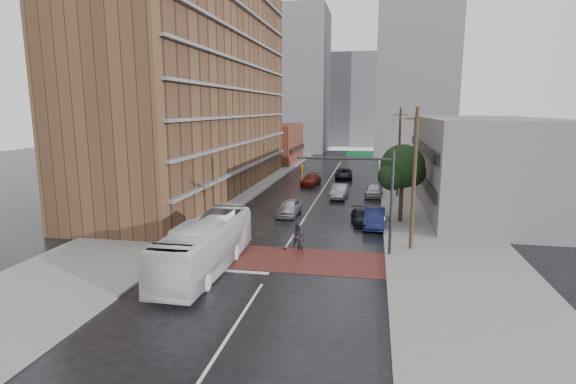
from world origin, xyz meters
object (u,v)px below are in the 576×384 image
at_px(car_parked_far, 374,190).
at_px(suv_travel, 344,174).
at_px(car_parked_mid, 362,217).
at_px(transit_bus, 205,246).
at_px(pedestrian_a, 301,243).
at_px(car_parked_near, 374,218).
at_px(pedestrian_b, 298,236).
at_px(car_travel_b, 339,191).
at_px(car_travel_c, 311,180).
at_px(car_travel_a, 289,207).

bearing_deg(car_parked_far, suv_travel, 112.68).
xyz_separation_m(car_parked_mid, car_parked_far, (1.01, 12.47, 0.19)).
bearing_deg(transit_bus, pedestrian_a, 39.87).
relative_size(pedestrian_a, car_parked_mid, 0.36).
distance_m(pedestrian_a, car_parked_near, 9.52).
height_order(transit_bus, car_parked_far, transit_bus).
relative_size(transit_bus, car_parked_near, 2.34).
distance_m(pedestrian_b, suv_travel, 33.22).
relative_size(transit_bus, pedestrian_b, 6.21).
bearing_deg(pedestrian_b, car_parked_far, 65.33).
height_order(car_travel_b, suv_travel, car_travel_b).
bearing_deg(car_travel_c, pedestrian_a, -75.85).
relative_size(car_travel_c, car_parked_far, 1.04).
distance_m(suv_travel, car_parked_far, 13.32).
bearing_deg(pedestrian_a, car_travel_b, 73.18).
xyz_separation_m(car_travel_a, suv_travel, (3.55, 23.38, -0.05)).
bearing_deg(pedestrian_b, transit_bus, -141.83).
bearing_deg(pedestrian_b, car_travel_a, 94.10).
height_order(pedestrian_a, pedestrian_b, pedestrian_b).
distance_m(suv_travel, car_parked_near, 26.55).
xyz_separation_m(transit_bus, car_travel_b, (6.34, 24.46, -0.82)).
height_order(transit_bus, car_travel_a, transit_bus).
distance_m(car_parked_near, car_parked_far, 13.58).
distance_m(transit_bus, pedestrian_a, 6.87).
xyz_separation_m(car_travel_c, suv_travel, (3.87, 6.20, 0.03)).
bearing_deg(car_travel_b, pedestrian_b, -91.69).
bearing_deg(transit_bus, car_parked_near, 50.76).
bearing_deg(car_parked_near, car_travel_a, 161.30).
xyz_separation_m(pedestrian_a, car_parked_far, (4.91, 21.70, 0.05)).
height_order(transit_bus, pedestrian_b, transit_bus).
xyz_separation_m(pedestrian_a, suv_travel, (0.66, 34.32, -0.01)).
bearing_deg(pedestrian_b, car_travel_b, 75.27).
height_order(car_travel_c, car_parked_near, car_parked_near).
relative_size(pedestrian_b, car_parked_near, 0.38).
bearing_deg(pedestrian_a, car_travel_c, 82.86).
bearing_deg(car_travel_c, car_parked_mid, -61.72).
height_order(pedestrian_a, car_travel_b, car_travel_b).
distance_m(pedestrian_a, pedestrian_b, 1.19).
relative_size(pedestrian_a, car_travel_c, 0.31).
xyz_separation_m(pedestrian_a, car_parked_near, (4.97, 8.12, 0.08)).
bearing_deg(car_travel_c, pedestrian_b, -76.36).
bearing_deg(suv_travel, car_travel_a, -101.51).
xyz_separation_m(pedestrian_b, suv_travel, (1.03, 33.20, -0.20)).
distance_m(pedestrian_a, car_travel_b, 20.12).
bearing_deg(car_parked_near, pedestrian_b, -126.33).
height_order(pedestrian_a, car_parked_near, car_parked_near).
bearing_deg(transit_bus, car_travel_c, 86.47).
bearing_deg(car_travel_a, transit_bus, -95.11).
distance_m(car_travel_c, car_parked_mid, 20.18).
xyz_separation_m(suv_travel, car_parked_near, (4.31, -26.20, 0.08)).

